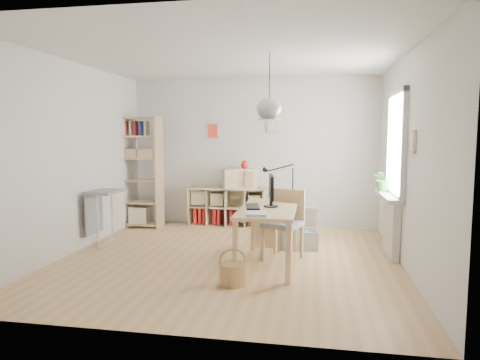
% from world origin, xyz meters
% --- Properties ---
extents(ground, '(4.50, 4.50, 0.00)m').
position_xyz_m(ground, '(0.00, 0.00, 0.00)').
color(ground, tan).
rests_on(ground, ground).
extents(room_shell, '(4.50, 4.50, 4.50)m').
position_xyz_m(room_shell, '(0.55, -0.15, 2.00)').
color(room_shell, white).
rests_on(room_shell, ground).
extents(window_unit, '(0.07, 1.16, 1.46)m').
position_xyz_m(window_unit, '(2.23, 0.60, 1.55)').
color(window_unit, white).
rests_on(window_unit, ground).
extents(radiator, '(0.10, 0.80, 0.80)m').
position_xyz_m(radiator, '(2.19, 0.60, 0.40)').
color(radiator, silver).
rests_on(radiator, ground).
extents(windowsill, '(0.22, 1.20, 0.06)m').
position_xyz_m(windowsill, '(2.14, 0.60, 0.83)').
color(windowsill, silver).
rests_on(windowsill, radiator).
extents(desk, '(0.70, 1.50, 0.75)m').
position_xyz_m(desk, '(0.55, -0.15, 0.66)').
color(desk, tan).
rests_on(desk, ground).
extents(cube_shelf, '(1.40, 0.38, 0.72)m').
position_xyz_m(cube_shelf, '(-0.47, 2.08, 0.30)').
color(cube_shelf, '#D1B889').
rests_on(cube_shelf, ground).
extents(tall_bookshelf, '(0.80, 0.38, 2.00)m').
position_xyz_m(tall_bookshelf, '(-2.04, 1.80, 1.09)').
color(tall_bookshelf, tan).
rests_on(tall_bookshelf, ground).
extents(side_table, '(0.40, 0.55, 0.85)m').
position_xyz_m(side_table, '(-2.04, 0.35, 0.67)').
color(side_table, gray).
rests_on(side_table, ground).
extents(chair, '(0.58, 0.58, 0.94)m').
position_xyz_m(chair, '(0.74, 0.16, 0.53)').
color(chair, gray).
rests_on(chair, ground).
extents(wicker_basket, '(0.30, 0.30, 0.42)m').
position_xyz_m(wicker_basket, '(0.24, -0.96, 0.14)').
color(wicker_basket, '#AE834E').
rests_on(wicker_basket, ground).
extents(storage_chest, '(0.57, 0.64, 0.57)m').
position_xyz_m(storage_chest, '(0.92, 0.79, 0.19)').
color(storage_chest, silver).
rests_on(storage_chest, ground).
extents(monitor, '(0.19, 0.47, 0.41)m').
position_xyz_m(monitor, '(0.58, -0.09, 0.98)').
color(monitor, black).
rests_on(monitor, desk).
extents(keyboard, '(0.24, 0.46, 0.02)m').
position_xyz_m(keyboard, '(0.35, -0.17, 0.76)').
color(keyboard, black).
rests_on(keyboard, desk).
extents(task_lamp, '(0.46, 0.17, 0.49)m').
position_xyz_m(task_lamp, '(0.60, 0.46, 1.08)').
color(task_lamp, black).
rests_on(task_lamp, desk).
extents(yarn_ball, '(0.15, 0.15, 0.15)m').
position_xyz_m(yarn_ball, '(0.70, 0.39, 0.83)').
color(yarn_ball, '#520A11').
rests_on(yarn_ball, desk).
extents(paper_tray, '(0.26, 0.31, 0.03)m').
position_xyz_m(paper_tray, '(0.46, -0.67, 0.76)').
color(paper_tray, silver).
rests_on(paper_tray, desk).
extents(drawer_chest, '(0.67, 0.50, 0.35)m').
position_xyz_m(drawer_chest, '(-0.22, 2.04, 0.89)').
color(drawer_chest, '#D1B889').
rests_on(drawer_chest, cube_shelf).
extents(red_vase, '(0.13, 0.13, 0.15)m').
position_xyz_m(red_vase, '(-0.12, 2.04, 1.14)').
color(red_vase, '#A1150D').
rests_on(red_vase, drawer_chest).
extents(potted_plant, '(0.42, 0.39, 0.36)m').
position_xyz_m(potted_plant, '(2.12, 0.92, 1.04)').
color(potted_plant, '#2E5821').
rests_on(potted_plant, windowsill).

